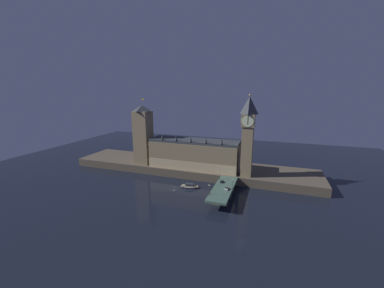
% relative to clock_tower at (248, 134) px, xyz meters
% --- Properties ---
extents(ground_plane, '(400.00, 400.00, 0.00)m').
position_rel_clock_tower_xyz_m(ground_plane, '(-50.98, -25.65, -40.31)').
color(ground_plane, black).
extents(embankment, '(220.00, 42.00, 6.88)m').
position_rel_clock_tower_xyz_m(embankment, '(-50.98, 13.35, -36.87)').
color(embankment, brown).
rests_on(embankment, ground_plane).
extents(parliament_hall, '(76.79, 22.31, 29.48)m').
position_rel_clock_tower_xyz_m(parliament_hall, '(-45.15, 5.83, -21.19)').
color(parliament_hall, '#8E7A56').
rests_on(parliament_hall, embankment).
extents(clock_tower, '(10.28, 10.39, 63.19)m').
position_rel_clock_tower_xyz_m(clock_tower, '(0.00, 0.00, 0.00)').
color(clock_tower, '#8E7A56').
rests_on(clock_tower, embankment).
extents(victoria_tower, '(14.04, 14.04, 58.97)m').
position_rel_clock_tower_xyz_m(victoria_tower, '(-93.04, 2.74, -6.85)').
color(victoria_tower, '#8E7A56').
rests_on(victoria_tower, embankment).
extents(bridge, '(13.22, 46.00, 7.29)m').
position_rel_clock_tower_xyz_m(bridge, '(-11.60, -30.65, -35.28)').
color(bridge, '#476656').
rests_on(bridge, ground_plane).
extents(car_northbound_lead, '(2.10, 3.86, 1.39)m').
position_rel_clock_tower_xyz_m(car_northbound_lead, '(-14.51, -21.78, -32.37)').
color(car_northbound_lead, black).
rests_on(car_northbound_lead, bridge).
extents(car_southbound_lead, '(2.10, 4.63, 1.50)m').
position_rel_clock_tower_xyz_m(car_southbound_lead, '(-8.69, -32.98, -32.31)').
color(car_southbound_lead, silver).
rests_on(car_southbound_lead, bridge).
extents(pedestrian_near_rail, '(0.38, 0.38, 1.66)m').
position_rel_clock_tower_xyz_m(pedestrian_near_rail, '(-17.42, -43.50, -32.14)').
color(pedestrian_near_rail, black).
rests_on(pedestrian_near_rail, bridge).
extents(pedestrian_mid_walk, '(0.38, 0.38, 1.58)m').
position_rel_clock_tower_xyz_m(pedestrian_mid_walk, '(-5.79, -33.26, -32.19)').
color(pedestrian_mid_walk, black).
rests_on(pedestrian_mid_walk, bridge).
extents(street_lamp_near, '(1.34, 0.60, 7.17)m').
position_rel_clock_tower_xyz_m(street_lamp_near, '(-17.82, -45.37, -28.54)').
color(street_lamp_near, '#2D3333').
rests_on(street_lamp_near, bridge).
extents(street_lamp_mid, '(1.34, 0.60, 6.69)m').
position_rel_clock_tower_xyz_m(street_lamp_mid, '(-5.39, -30.65, -28.83)').
color(street_lamp_mid, '#2D3333').
rests_on(street_lamp_mid, bridge).
extents(street_lamp_far, '(1.34, 0.60, 6.18)m').
position_rel_clock_tower_xyz_m(street_lamp_far, '(-17.82, -15.93, -29.15)').
color(street_lamp_far, '#2D3333').
rests_on(street_lamp_far, bridge).
extents(boat_upstream, '(14.69, 6.43, 3.16)m').
position_rel_clock_tower_xyz_m(boat_upstream, '(-39.10, -22.66, -39.16)').
color(boat_upstream, '#B2A893').
rests_on(boat_upstream, ground_plane).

